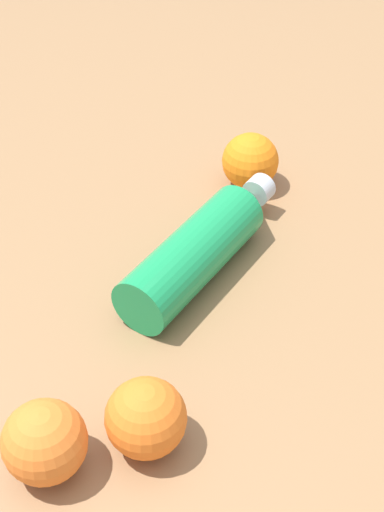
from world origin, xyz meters
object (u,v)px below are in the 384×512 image
Objects in this scene: orange_2 at (45,442)px; orange_0 at (250,161)px; water_bottle at (203,245)px; orange_1 at (146,418)px.

orange_0 is at bearing -126.19° from orange_2.
orange_1 reaches higher than water_bottle.
orange_1 is (0.21, 0.40, -0.00)m from orange_0.
orange_2 reaches higher than water_bottle.
orange_2 reaches higher than orange_1.
orange_0 is 0.51m from orange_2.
orange_0 reaches higher than water_bottle.
orange_0 is 0.99× the size of orange_2.
water_bottle is at bearing -113.58° from orange_1.
orange_1 is 0.10m from orange_2.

